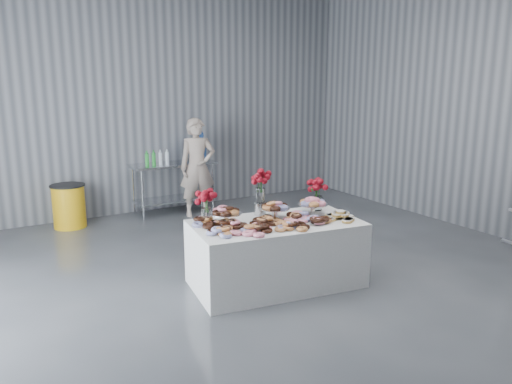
% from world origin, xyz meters
% --- Properties ---
extents(ground, '(9.00, 9.00, 0.00)m').
position_xyz_m(ground, '(0.00, 0.00, 0.00)').
color(ground, '#383A3F').
rests_on(ground, ground).
extents(room_walls, '(8.04, 9.04, 4.02)m').
position_xyz_m(room_walls, '(-0.27, 0.07, 2.64)').
color(room_walls, gray).
rests_on(room_walls, ground).
extents(display_table, '(2.02, 1.26, 0.75)m').
position_xyz_m(display_table, '(0.11, 0.46, 0.38)').
color(display_table, white).
rests_on(display_table, ground).
extents(prep_table, '(1.50, 0.60, 0.90)m').
position_xyz_m(prep_table, '(0.30, 4.10, 0.62)').
color(prep_table, silver).
rests_on(prep_table, ground).
extents(donut_mounds, '(1.90, 1.05, 0.09)m').
position_xyz_m(donut_mounds, '(0.11, 0.41, 0.80)').
color(donut_mounds, '#CC8B4A').
rests_on(donut_mounds, display_table).
extents(cake_stand_left, '(0.36, 0.36, 0.17)m').
position_xyz_m(cake_stand_left, '(-0.42, 0.68, 0.89)').
color(cake_stand_left, silver).
rests_on(cake_stand_left, display_table).
extents(cake_stand_mid, '(0.36, 0.36, 0.17)m').
position_xyz_m(cake_stand_mid, '(0.18, 0.60, 0.89)').
color(cake_stand_mid, silver).
rests_on(cake_stand_mid, display_table).
extents(cake_stand_right, '(0.36, 0.36, 0.17)m').
position_xyz_m(cake_stand_right, '(0.67, 0.53, 0.89)').
color(cake_stand_right, silver).
rests_on(cake_stand_right, display_table).
extents(danish_pile, '(0.48, 0.48, 0.11)m').
position_xyz_m(danish_pile, '(0.83, 0.20, 0.81)').
color(danish_pile, white).
rests_on(danish_pile, display_table).
extents(bouquet_left, '(0.26, 0.26, 0.42)m').
position_xyz_m(bouquet_left, '(-0.60, 0.81, 1.05)').
color(bouquet_left, white).
rests_on(bouquet_left, display_table).
extents(bouquet_right, '(0.26, 0.26, 0.42)m').
position_xyz_m(bouquet_right, '(0.84, 0.65, 1.05)').
color(bouquet_right, white).
rests_on(bouquet_right, display_table).
extents(bouquet_center, '(0.26, 0.26, 0.57)m').
position_xyz_m(bouquet_center, '(0.11, 0.81, 1.13)').
color(bouquet_center, silver).
rests_on(bouquet_center, display_table).
extents(water_jug, '(0.28, 0.28, 0.55)m').
position_xyz_m(water_jug, '(0.80, 4.10, 1.15)').
color(water_jug, '#437AE5').
rests_on(water_jug, prep_table).
extents(drink_bottles, '(0.54, 0.08, 0.27)m').
position_xyz_m(drink_bottles, '(-0.02, 4.00, 1.04)').
color(drink_bottles, '#268C33').
rests_on(drink_bottles, prep_table).
extents(person, '(0.69, 0.53, 1.70)m').
position_xyz_m(person, '(0.60, 3.71, 0.85)').
color(person, '#CC8C93').
rests_on(person, ground).
extents(trash_barrel, '(0.54, 0.54, 0.70)m').
position_xyz_m(trash_barrel, '(-1.50, 4.10, 0.35)').
color(trash_barrel, gold).
rests_on(trash_barrel, ground).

